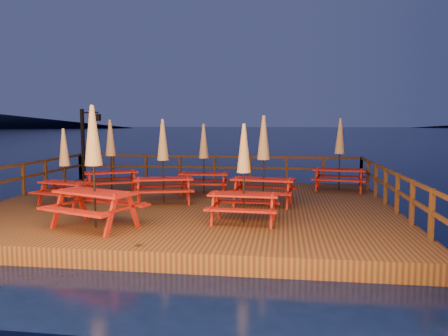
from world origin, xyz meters
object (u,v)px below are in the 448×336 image
(picnic_table_1, at_px, (65,165))
(picnic_table_0, at_px, (94,165))
(picnic_table_2, at_px, (340,153))
(lamp_post, at_px, (86,138))

(picnic_table_1, bearing_deg, picnic_table_0, -35.56)
(picnic_table_0, relative_size, picnic_table_2, 1.10)
(picnic_table_0, distance_m, picnic_table_2, 9.02)
(lamp_post, height_order, picnic_table_1, lamp_post)
(picnic_table_1, bearing_deg, picnic_table_2, 40.03)
(lamp_post, distance_m, picnic_table_2, 10.29)
(picnic_table_2, bearing_deg, picnic_table_0, -124.46)
(lamp_post, bearing_deg, picnic_table_2, -7.81)
(picnic_table_0, xyz_separation_m, picnic_table_1, (-2.10, 2.60, -0.30))
(lamp_post, bearing_deg, picnic_table_1, -71.36)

